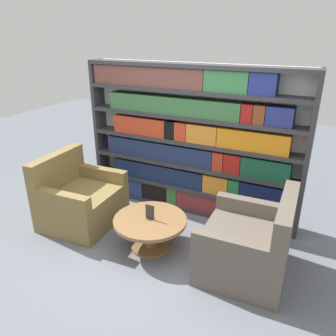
{
  "coord_description": "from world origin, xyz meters",
  "views": [
    {
      "loc": [
        1.58,
        -2.62,
        2.33
      ],
      "look_at": [
        -0.03,
        0.6,
        0.83
      ],
      "focal_mm": 35.0,
      "sensor_mm": 36.0,
      "label": 1
    }
  ],
  "objects": [
    {
      "name": "ground_plane",
      "position": [
        0.0,
        0.0,
        0.0
      ],
      "size": [
        14.0,
        14.0,
        0.0
      ],
      "primitive_type": "plane",
      "color": "slate"
    },
    {
      "name": "coffee_table",
      "position": [
        -0.03,
        0.15,
        0.27
      ],
      "size": [
        0.83,
        0.83,
        0.38
      ],
      "color": "brown",
      "rests_on": "ground_plane"
    },
    {
      "name": "bookshelf",
      "position": [
        -0.01,
        1.22,
        0.98
      ],
      "size": [
        2.95,
        0.3,
        1.98
      ],
      "color": "silver",
      "rests_on": "ground_plane"
    },
    {
      "name": "armchair_left",
      "position": [
        -1.13,
        0.24,
        0.31
      ],
      "size": [
        0.89,
        0.98,
        0.9
      ],
      "rotation": [
        0.0,
        0.0,
        1.62
      ],
      "color": "olive",
      "rests_on": "ground_plane"
    },
    {
      "name": "armchair_right",
      "position": [
        1.07,
        0.24,
        0.31
      ],
      "size": [
        0.88,
        0.96,
        0.9
      ],
      "rotation": [
        0.0,
        0.0,
        -1.54
      ],
      "color": "brown",
      "rests_on": "ground_plane"
    },
    {
      "name": "table_sign",
      "position": [
        -0.03,
        0.15,
        0.46
      ],
      "size": [
        0.11,
        0.06,
        0.17
      ],
      "color": "black",
      "rests_on": "coffee_table"
    }
  ]
}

